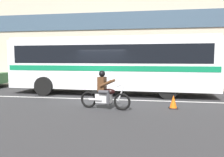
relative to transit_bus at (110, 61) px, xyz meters
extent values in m
plane|color=#2B2B2D|center=(-0.29, -1.19, -1.88)|extent=(60.00, 60.00, 0.00)
cube|color=gray|center=(-0.29, 3.91, -1.81)|extent=(28.00, 3.80, 0.15)
cube|color=silver|center=(-0.29, -1.79, -1.88)|extent=(26.60, 0.14, 0.01)
cube|color=#384C60|center=(-0.29, 5.77, 3.27)|extent=(25.76, 0.10, 1.40)
cube|color=silver|center=(0.00, 0.01, -0.15)|extent=(11.49, 3.00, 2.70)
cube|color=black|center=(0.00, 0.01, 0.40)|extent=(10.58, 3.00, 0.96)
cube|color=#0F7247|center=(0.00, 0.01, -0.35)|extent=(11.27, 3.02, 0.28)
cube|color=#BABCC3|center=(0.00, 0.01, 1.26)|extent=(11.26, 2.86, 0.16)
cylinder|color=black|center=(-3.53, -1.17, -1.36)|extent=(1.04, 0.30, 1.04)
cylinder|color=black|center=(3.14, -1.17, -1.36)|extent=(1.04, 0.30, 1.04)
torus|color=black|center=(1.13, -3.97, -1.54)|extent=(0.70, 0.20, 0.69)
torus|color=black|center=(-0.30, -3.73, -1.54)|extent=(0.70, 0.20, 0.69)
cube|color=silver|center=(0.37, -3.84, -1.44)|extent=(0.68, 0.38, 0.36)
ellipsoid|color=black|center=(0.61, -3.88, -1.16)|extent=(0.52, 0.36, 0.24)
cube|color=black|center=(0.17, -3.81, -1.20)|extent=(0.60, 0.35, 0.12)
cylinder|color=silver|center=(1.07, -3.96, -1.24)|extent=(0.28, 0.10, 0.58)
cylinder|color=silver|center=(0.99, -3.95, -0.92)|extent=(0.15, 0.64, 0.04)
cylinder|color=silver|center=(0.05, -3.95, -1.49)|extent=(0.56, 0.18, 0.09)
cube|color=#4C2D19|center=(0.30, -3.83, -0.86)|extent=(0.34, 0.40, 0.56)
sphere|color=black|center=(0.30, -3.83, -0.45)|extent=(0.26, 0.26, 0.26)
cylinder|color=#38383D|center=(0.47, -3.67, -1.16)|extent=(0.44, 0.22, 0.15)
cylinder|color=#38383D|center=(0.64, -3.70, -1.40)|extent=(0.13, 0.13, 0.46)
cylinder|color=#38383D|center=(0.41, -4.03, -1.16)|extent=(0.44, 0.22, 0.15)
cylinder|color=#38383D|center=(0.58, -4.06, -1.40)|extent=(0.13, 0.13, 0.46)
cylinder|color=#4C2D19|center=(0.57, -3.67, -0.82)|extent=(0.53, 0.19, 0.32)
cylinder|color=#4C2D19|center=(0.50, -4.07, -0.82)|extent=(0.53, 0.19, 0.32)
cylinder|color=#4C8C3F|center=(4.87, 3.09, -1.44)|extent=(0.22, 0.22, 0.58)
sphere|color=#4C8C3F|center=(4.87, 3.09, -1.08)|extent=(0.20, 0.20, 0.20)
cylinder|color=#4C8C3F|center=(4.87, 2.95, -1.41)|extent=(0.09, 0.10, 0.09)
cone|color=#EA590F|center=(3.17, -3.30, -1.61)|extent=(0.32, 0.32, 0.55)
cube|color=black|center=(3.17, -3.30, -1.87)|extent=(0.36, 0.36, 0.03)
camera|label=1|loc=(2.08, -12.43, 0.16)|focal=35.12mm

